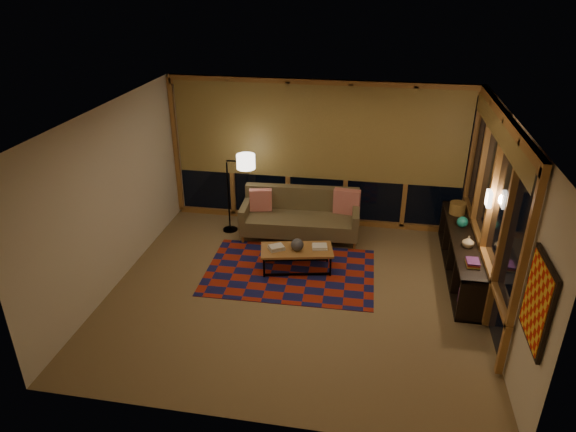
% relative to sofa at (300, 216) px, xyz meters
% --- Properties ---
extents(floor, '(5.50, 5.00, 0.01)m').
position_rel_sofa_xyz_m(floor, '(0.20, -1.76, -0.42)').
color(floor, olive).
rests_on(floor, ground).
extents(ceiling, '(5.50, 5.00, 0.01)m').
position_rel_sofa_xyz_m(ceiling, '(0.20, -1.76, 2.28)').
color(ceiling, white).
rests_on(ceiling, walls).
extents(walls, '(5.51, 5.01, 2.70)m').
position_rel_sofa_xyz_m(walls, '(0.20, -1.76, 0.93)').
color(walls, beige).
rests_on(walls, floor).
extents(window_wall_back, '(5.30, 0.16, 2.60)m').
position_rel_sofa_xyz_m(window_wall_back, '(0.20, 0.67, 0.93)').
color(window_wall_back, '#B36E31').
rests_on(window_wall_back, walls).
extents(window_wall_right, '(0.16, 3.70, 2.60)m').
position_rel_sofa_xyz_m(window_wall_right, '(2.88, -1.16, 0.93)').
color(window_wall_right, '#B36E31').
rests_on(window_wall_right, walls).
extents(wall_art, '(0.06, 0.74, 0.94)m').
position_rel_sofa_xyz_m(wall_art, '(2.91, -3.61, 1.03)').
color(wall_art, red).
rests_on(wall_art, walls).
extents(wall_sconce, '(0.12, 0.18, 0.22)m').
position_rel_sofa_xyz_m(wall_sconce, '(2.82, -1.31, 1.13)').
color(wall_sconce, white).
rests_on(wall_sconce, walls).
extents(sofa, '(2.11, 0.95, 0.84)m').
position_rel_sofa_xyz_m(sofa, '(0.00, 0.00, 0.00)').
color(sofa, brown).
rests_on(sofa, floor).
extents(pillow_left, '(0.42, 0.22, 0.40)m').
position_rel_sofa_xyz_m(pillow_left, '(-0.73, 0.08, 0.20)').
color(pillow_left, '#BA0400').
rests_on(pillow_left, sofa).
extents(pillow_right, '(0.48, 0.21, 0.47)m').
position_rel_sofa_xyz_m(pillow_right, '(0.80, 0.26, 0.23)').
color(pillow_right, '#BA0400').
rests_on(pillow_right, sofa).
extents(area_rug, '(2.71, 1.84, 0.01)m').
position_rel_sofa_xyz_m(area_rug, '(0.03, -1.22, -0.42)').
color(area_rug, maroon).
rests_on(area_rug, floor).
extents(coffee_table, '(1.22, 0.75, 0.38)m').
position_rel_sofa_xyz_m(coffee_table, '(0.12, -1.12, -0.23)').
color(coffee_table, '#B36E31').
rests_on(coffee_table, floor).
extents(book_stack_a, '(0.33, 0.31, 0.08)m').
position_rel_sofa_xyz_m(book_stack_a, '(-0.20, -1.19, -0.01)').
color(book_stack_a, beige).
rests_on(book_stack_a, coffee_table).
extents(book_stack_b, '(0.26, 0.23, 0.05)m').
position_rel_sofa_xyz_m(book_stack_b, '(0.48, -1.01, -0.02)').
color(book_stack_b, beige).
rests_on(book_stack_b, coffee_table).
extents(ceramic_pot, '(0.27, 0.27, 0.20)m').
position_rel_sofa_xyz_m(ceramic_pot, '(0.13, -1.15, 0.06)').
color(ceramic_pot, black).
rests_on(ceramic_pot, coffee_table).
extents(floor_lamp, '(0.51, 0.35, 1.50)m').
position_rel_sofa_xyz_m(floor_lamp, '(-1.32, 0.04, 0.33)').
color(floor_lamp, black).
rests_on(floor_lamp, floor).
extents(bookshelf, '(0.40, 2.66, 0.67)m').
position_rel_sofa_xyz_m(bookshelf, '(2.69, -0.76, -0.09)').
color(bookshelf, black).
rests_on(bookshelf, floor).
extents(basket, '(0.27, 0.27, 0.20)m').
position_rel_sofa_xyz_m(basket, '(2.67, 0.06, 0.34)').
color(basket, olive).
rests_on(basket, bookshelf).
extents(teal_bowl, '(0.19, 0.19, 0.18)m').
position_rel_sofa_xyz_m(teal_bowl, '(2.69, -0.45, 0.33)').
color(teal_bowl, '#1A8571').
rests_on(teal_bowl, bookshelf).
extents(vase, '(0.19, 0.19, 0.18)m').
position_rel_sofa_xyz_m(vase, '(2.69, -1.11, 0.33)').
color(vase, tan).
rests_on(vase, bookshelf).
extents(shelf_book_stack, '(0.20, 0.27, 0.08)m').
position_rel_sofa_xyz_m(shelf_book_stack, '(2.69, -1.63, 0.28)').
color(shelf_book_stack, beige).
rests_on(shelf_book_stack, bookshelf).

